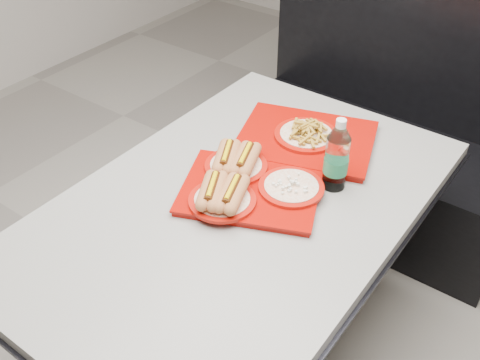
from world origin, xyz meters
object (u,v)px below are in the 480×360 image
Objects in this scene: diner_table at (239,241)px; booth_bench at (381,136)px; tray_far at (306,137)px; water_bottle at (337,158)px; tray_near at (245,183)px.

booth_bench is at bearing 90.00° from diner_table.
tray_far is (0.00, -0.71, 0.37)m from booth_bench.
water_bottle reaches higher than diner_table.
tray_far is at bearing -89.96° from booth_bench.
tray_near reaches higher than tray_far.
booth_bench is 2.56× the size of tray_far.
booth_bench is at bearing 89.50° from tray_near.
diner_table is 2.69× the size of tray_far.
booth_bench is at bearing 90.04° from tray_far.
tray_far is (0.01, 0.33, -0.01)m from tray_near.
tray_near is at bearing 101.39° from diner_table.
tray_near is (-0.01, 0.05, 0.20)m from diner_table.
booth_bench is at bearing 102.33° from water_bottle.
tray_far is at bearing 88.33° from tray_near.
tray_near is (-0.01, -1.05, 0.38)m from booth_bench.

